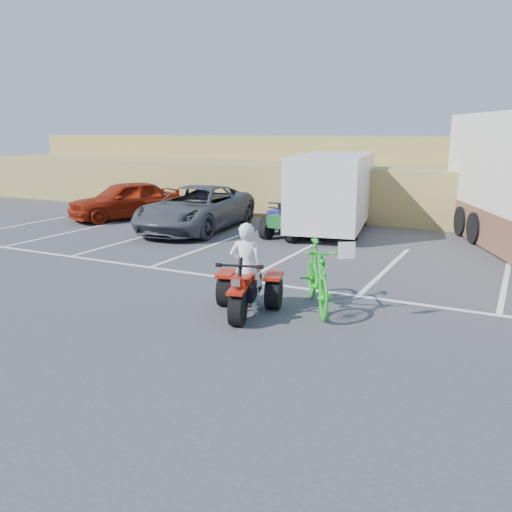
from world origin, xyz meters
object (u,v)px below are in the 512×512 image
at_px(red_car, 125,200).
at_px(cargo_trailer, 333,190).
at_px(green_dirt_bike, 317,276).
at_px(quad_atv_blue, 286,233).
at_px(rider, 246,268).
at_px(red_trike_atv, 245,314).
at_px(grey_pickup, 196,208).
at_px(quad_atv_green, 289,238).

height_order(red_car, cargo_trailer, cargo_trailer).
relative_size(green_dirt_bike, quad_atv_blue, 1.29).
relative_size(rider, quad_atv_blue, 1.02).
bearing_deg(rider, red_trike_atv, 90.00).
distance_m(red_trike_atv, grey_pickup, 9.07).
bearing_deg(rider, quad_atv_green, -88.66).
distance_m(red_trike_atv, cargo_trailer, 9.28).
bearing_deg(green_dirt_bike, quad_atv_green, 88.28).
xyz_separation_m(rider, grey_pickup, (-5.59, 6.93, -0.11)).
xyz_separation_m(rider, red_car, (-9.41, 7.77, -0.13)).
xyz_separation_m(red_trike_atv, cargo_trailer, (-1.40, 9.07, 1.40)).
height_order(green_dirt_bike, quad_atv_blue, green_dirt_bike).
xyz_separation_m(red_trike_atv, quad_atv_green, (-2.17, 7.14, 0.00)).
bearing_deg(red_car, green_dirt_bike, -7.71).
relative_size(green_dirt_bike, red_car, 0.50).
relative_size(red_trike_atv, green_dirt_bike, 0.77).
xyz_separation_m(rider, cargo_trailer, (-1.36, 8.92, 0.53)).
distance_m(grey_pickup, cargo_trailer, 4.72).
distance_m(green_dirt_bike, quad_atv_green, 7.04).
bearing_deg(red_car, quad_atv_blue, 26.26).
relative_size(red_trike_atv, quad_atv_green, 1.02).
relative_size(grey_pickup, quad_atv_green, 3.31).
distance_m(red_trike_atv, rider, 0.88).
xyz_separation_m(rider, quad_atv_blue, (-2.58, 7.82, -0.87)).
xyz_separation_m(grey_pickup, cargo_trailer, (4.23, 2.00, 0.64)).
bearing_deg(red_car, red_trike_atv, -14.11).
height_order(red_trike_atv, rider, rider).
bearing_deg(grey_pickup, green_dirt_bike, -47.80).
distance_m(red_trike_atv, quad_atv_green, 7.46).
bearing_deg(quad_atv_blue, red_car, 178.27).
bearing_deg(grey_pickup, red_car, 162.14).
height_order(rider, grey_pickup, rider).
distance_m(red_trike_atv, red_car, 12.35).
bearing_deg(quad_atv_green, grey_pickup, -168.56).
bearing_deg(green_dirt_bike, red_car, 117.05).
distance_m(rider, green_dirt_bike, 1.39).
height_order(red_car, quad_atv_blue, red_car).
height_order(grey_pickup, quad_atv_green, grey_pickup).
bearing_deg(quad_atv_blue, cargo_trailer, 40.15).
relative_size(grey_pickup, quad_atv_blue, 3.20).
bearing_deg(quad_atv_green, quad_atv_blue, 128.96).
distance_m(grey_pickup, quad_atv_green, 3.55).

